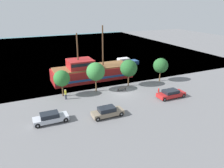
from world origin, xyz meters
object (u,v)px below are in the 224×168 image
pirate_ship (91,71)px  parked_car_curb_front (107,112)px  moored_boat_dockside (125,62)px  fire_hydrant (159,90)px  pedestrian_walking_near (66,94)px  bench_promenade_east (122,88)px  parked_car_curb_rear (171,94)px  parked_car_curb_mid (50,118)px

pirate_ship → parked_car_curb_front: bearing=-101.8°
moored_boat_dockside → fire_hydrant: size_ratio=9.35×
fire_hydrant → pedestrian_walking_near: (-16.02, 3.89, 0.51)m
parked_car_curb_front → pedestrian_walking_near: size_ratio=2.51×
pirate_ship → moored_boat_dockside: size_ratio=2.52×
fire_hydrant → bench_promenade_east: size_ratio=0.50×
parked_car_curb_front → moored_boat_dockside: bearing=57.5°
moored_boat_dockside → parked_car_curb_rear: 22.44m
moored_boat_dockside → parked_car_curb_mid: (-22.87, -22.26, 0.04)m
pirate_ship → pedestrian_walking_near: pirate_ship is taller
parked_car_curb_rear → bench_promenade_east: bearing=134.6°
parked_car_curb_front → pedestrian_walking_near: (-3.98, 8.34, 0.20)m
pirate_ship → pedestrian_walking_near: size_ratio=9.98×
bench_promenade_east → pedestrian_walking_near: (-10.31, 0.47, 0.49)m
pirate_ship → fire_hydrant: pirate_ship is taller
parked_car_curb_mid → bench_promenade_east: bearing=24.1°
pirate_ship → pedestrian_walking_near: (-7.42, -8.13, -0.75)m
moored_boat_dockside → bench_promenade_east: bearing=-119.1°
pirate_ship → parked_car_curb_mid: 18.53m
pirate_ship → parked_car_curb_mid: bearing=-126.7°
moored_boat_dockside → parked_car_curb_front: moored_boat_dockside is taller
parked_car_curb_front → bench_promenade_east: 10.11m
moored_boat_dockside → parked_car_curb_rear: moored_boat_dockside is taller
moored_boat_dockside → pedestrian_walking_near: bearing=-141.0°
parked_car_curb_mid → fire_hydrant: parked_car_curb_mid is taller
bench_promenade_east → parked_car_curb_rear: bearing=-45.4°
fire_hydrant → parked_car_curb_rear: bearing=-81.0°
parked_car_curb_front → fire_hydrant: (12.03, 4.45, -0.32)m
parked_car_curb_mid → pedestrian_walking_near: 7.63m
pirate_ship → parked_car_curb_mid: size_ratio=3.91×
fire_hydrant → pedestrian_walking_near: 16.49m
pirate_ship → moored_boat_dockside: bearing=32.2°
parked_car_curb_mid → fire_hydrant: size_ratio=6.01×
pirate_ship → parked_car_curb_rear: pirate_ship is taller
bench_promenade_east → parked_car_curb_mid: bearing=-155.9°
pirate_ship → pedestrian_walking_near: 11.03m
moored_boat_dockside → parked_car_curb_mid: moored_boat_dockside is taller
pedestrian_walking_near → parked_car_curb_mid: bearing=-118.5°
moored_boat_dockside → pirate_ship: bearing=-147.8°
parked_car_curb_mid → parked_car_curb_rear: bearing=-0.0°
moored_boat_dockside → bench_promenade_east: size_ratio=4.64×
parked_car_curb_rear → pedestrian_walking_near: 17.78m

